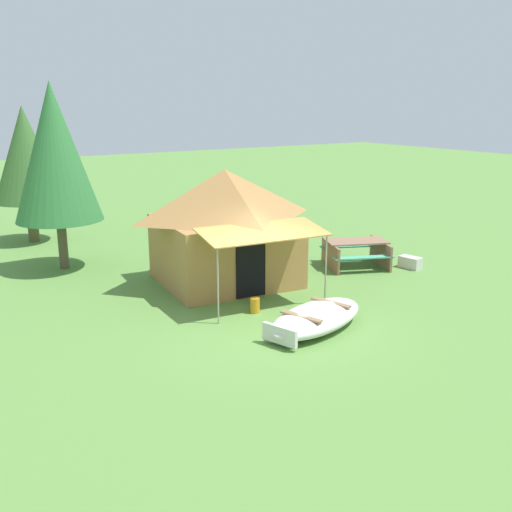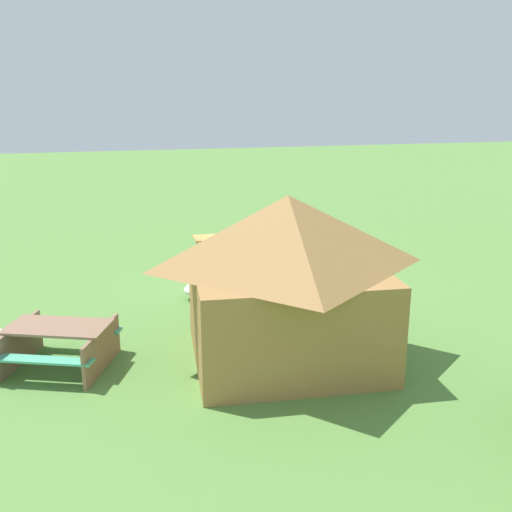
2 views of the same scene
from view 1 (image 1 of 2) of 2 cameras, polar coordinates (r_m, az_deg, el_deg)
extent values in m
plane|color=#5A8A3E|center=(12.53, 1.13, -6.37)|extent=(80.00, 80.00, 0.00)
ellipsoid|color=silver|center=(12.15, 5.87, -6.00)|extent=(2.93, 1.98, 0.46)
ellipsoid|color=#4B4A47|center=(12.13, 5.87, -5.84)|extent=(2.68, 1.77, 0.16)
cube|color=#8C6A4A|center=(12.51, 7.27, -4.50)|extent=(0.41, 0.93, 0.04)
cube|color=#8C6A4A|center=(11.66, 4.41, -5.88)|extent=(0.41, 0.93, 0.04)
cube|color=silver|center=(11.20, 2.31, -7.67)|extent=(0.31, 0.77, 0.35)
cube|color=#A97841|center=(14.97, -2.99, 0.57)|extent=(3.45, 3.22, 1.69)
pyramid|color=#A97841|center=(14.68, -3.06, 6.07)|extent=(3.73, 3.48, 1.22)
cube|color=black|center=(13.73, -0.51, -1.32)|extent=(0.76, 0.11, 1.35)
cube|color=#C99043|center=(12.94, 0.70, 2.37)|extent=(2.96, 1.56, 0.20)
cylinder|color=gray|center=(13.38, 6.80, -1.45)|extent=(0.04, 0.04, 1.60)
cylinder|color=gray|center=(12.17, -3.72, -3.04)|extent=(0.04, 0.04, 1.60)
cube|color=#8D684F|center=(16.62, 9.73, 1.43)|extent=(1.88, 1.43, 0.04)
cube|color=#50B68F|center=(17.28, 8.97, 0.95)|extent=(1.65, 0.89, 0.04)
cube|color=#50B68F|center=(16.11, 10.45, -0.14)|extent=(1.65, 0.89, 0.04)
cube|color=#8D684F|center=(16.97, 12.03, 0.28)|extent=(0.65, 1.45, 0.71)
cube|color=#8D684F|center=(16.48, 7.25, 0.06)|extent=(0.65, 1.45, 0.71)
cube|color=beige|center=(16.94, 14.76, -0.60)|extent=(0.45, 0.65, 0.32)
cylinder|color=orange|center=(12.97, -0.11, -4.82)|extent=(0.29, 0.29, 0.34)
cylinder|color=brown|center=(17.10, -18.27, 1.08)|extent=(0.25, 0.25, 1.37)
cone|color=#2F7338|center=(16.71, -18.97, 9.51)|extent=(2.33, 2.33, 3.68)
cylinder|color=brown|center=(20.76, -20.89, 3.15)|extent=(0.35, 0.35, 1.33)
cone|color=#3B682F|center=(20.46, -21.46, 9.19)|extent=(2.20, 2.20, 3.07)
camera|label=2|loc=(23.73, -7.44, 14.53)|focal=40.29mm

